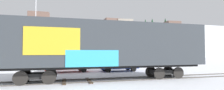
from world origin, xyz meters
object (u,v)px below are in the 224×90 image
(freight_car, at_px, (106,45))
(parked_car_red, at_px, (67,64))
(flagpole, at_px, (36,25))
(parked_car_blue, at_px, (118,63))

(freight_car, xyz_separation_m, parked_car_red, (-2.75, 6.43, -1.83))
(flagpole, distance_m, parked_car_red, 8.80)
(parked_car_blue, bearing_deg, freight_car, -115.37)
(flagpole, relative_size, parked_car_red, 2.02)
(freight_car, height_order, flagpole, flagpole)
(flagpole, xyz_separation_m, parked_car_red, (4.04, -6.09, -4.91))
(freight_car, height_order, parked_car_red, freight_car)
(freight_car, distance_m, parked_car_blue, 6.74)
(freight_car, bearing_deg, parked_car_blue, 64.63)
(freight_car, bearing_deg, parked_car_red, 113.18)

